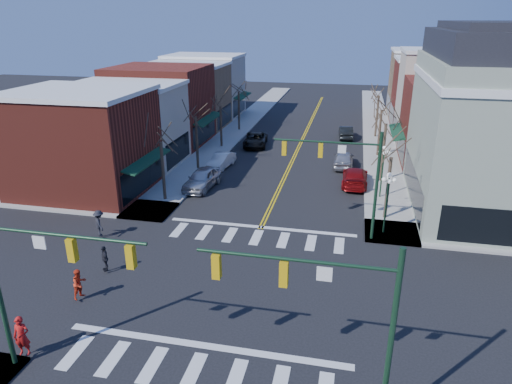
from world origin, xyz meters
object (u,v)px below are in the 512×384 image
Objects in this scene: car_right_mid at (344,159)px; car_left_mid at (221,161)px; victorian_corner at (511,122)px; lamppost_corner at (388,193)px; pedestrian_dark_a at (105,258)px; pedestrian_dark_b at (99,223)px; car_right_far at (346,132)px; pedestrian_red_b at (80,284)px; car_right_near at (355,177)px; car_left_near at (202,179)px; lamppost_midblock at (383,163)px; pedestrian_red_a at (22,336)px; car_left_far at (256,140)px.

car_left_mid is at bearing 13.43° from car_right_mid.
victorian_corner is 24.30m from car_left_mid.
lamppost_corner is at bearing -144.14° from victorian_corner.
pedestrian_dark_b reaches higher than pedestrian_dark_a.
car_right_far is 35.95m from pedestrian_dark_a.
victorian_corner is at bearing -35.82° from pedestrian_red_b.
victorian_corner is 8.02× the size of pedestrian_dark_b.
victorian_corner is 10.89m from lamppost_corner.
car_right_near is at bearing 90.02° from car_right_far.
lamppost_corner is 2.84× the size of pedestrian_dark_a.
car_left_near is 22.65m from car_right_far.
lamppost_corner reaches higher than car_right_mid.
car_left_near is 2.76× the size of pedestrian_dark_b.
lamppost_corner reaches higher than pedestrian_dark_a.
car_left_near is at bearing -82.18° from car_left_mid.
lamppost_midblock is 0.83× the size of car_right_near.
pedestrian_dark_a is at bearing -85.17° from car_left_mid.
pedestrian_dark_a is at bearing 65.45° from car_right_far.
car_right_far is (11.34, 13.87, 0.04)m from car_left_mid.
victorian_corner is 8.80× the size of pedestrian_red_b.
car_left_mid is (-14.60, 11.52, -2.28)m from lamppost_corner.
victorian_corner is at bearing 6.11° from car_left_near.
pedestrian_red_a is (-15.50, -21.87, -1.89)m from lamppost_midblock.
pedestrian_red_b reaches higher than car_right_mid.
pedestrian_red_a is at bearing -100.72° from car_left_far.
car_left_mid is at bearing 95.58° from car_left_near.
lamppost_midblock is 0.99× the size of car_right_far.
car_left_far is (-13.00, 13.20, -2.24)m from lamppost_midblock.
car_left_near is at bearing -103.20° from car_left_far.
car_left_far is 1.14× the size of car_right_mid.
car_right_near is 3.20× the size of pedestrian_red_b.
lamppost_corner is 21.91m from pedestrian_red_a.
lamppost_midblock is at bearing -22.89° from pedestrian_red_b.
lamppost_midblock is at bearing 127.38° from car_right_near.
car_left_near is 16.90m from pedestrian_red_b.
lamppost_corner is at bearing 75.13° from pedestrian_dark_a.
pedestrian_dark_a is 0.86× the size of pedestrian_dark_b.
pedestrian_dark_b reaches higher than pedestrian_red_b.
pedestrian_red_a reaches higher than car_right_near.
pedestrian_dark_a is at bearing -136.47° from lamppost_midblock.
lamppost_corner is at bearing -16.05° from car_left_near.
victorian_corner is 29.04m from pedestrian_dark_b.
car_right_far is at bearing 58.54° from car_left_mid.
pedestrian_red_a is at bearing -41.84° from pedestrian_dark_a.
pedestrian_red_a is (-12.24, -40.76, 0.36)m from car_right_far.
victorian_corner is at bearing -39.39° from car_left_far.
car_left_far is at bearing -28.81° from car_right_mid.
pedestrian_red_b is (-15.50, -11.09, -2.00)m from lamppost_corner.
car_left_near is 1.18× the size of car_left_mid.
pedestrian_dark_a reaches higher than car_left_far.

